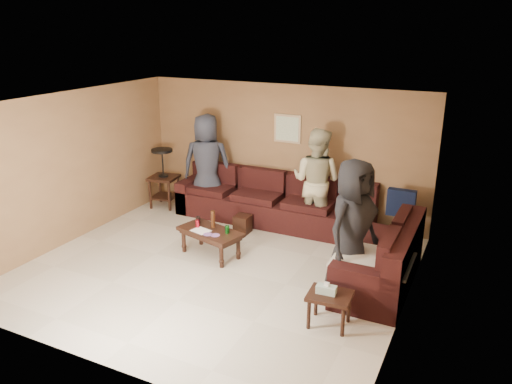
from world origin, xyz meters
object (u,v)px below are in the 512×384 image
Objects in this scene: coffee_table at (210,234)px; side_table_right at (329,298)px; person_middle at (316,181)px; person_right at (352,226)px; waste_bin at (243,224)px; sectional_sofa at (303,223)px; person_left at (207,164)px; end_table_left at (164,177)px.

coffee_table is 1.97× the size of side_table_right.
person_right is (1.11, -1.73, 0.01)m from person_middle.
waste_bin is 2.61m from person_right.
sectional_sofa is 0.79m from person_middle.
person_left is at bearing 5.90° from person_middle.
end_table_left reaches higher than side_table_right.
person_middle is at bearing 159.87° from person_left.
person_right is at bearing 132.61° from person_left.
person_right is at bearing -1.65° from coffee_table.
side_table_right is at bearing -24.63° from coffee_table.
coffee_table is 3.59× the size of waste_bin.
sectional_sofa is at bearing 6.56° from waste_bin.
person_left reaches higher than coffee_table.
person_right reaches higher than side_table_right.
person_middle is (-1.14, 2.71, 0.55)m from side_table_right.
person_left reaches higher than person_middle.
person_right reaches higher than waste_bin.
end_table_left reaches higher than waste_bin.
waste_bin is at bearing 129.90° from person_left.
person_left reaches higher than waste_bin.
side_table_right is 1.14m from person_right.
person_right reaches higher than person_middle.
coffee_table reaches higher than waste_bin.
waste_bin is 0.17× the size of person_right.
person_left is 1.03× the size of person_right.
person_right is (4.26, -1.60, 0.32)m from end_table_left.
person_middle is (3.15, 0.13, 0.31)m from end_table_left.
person_left is at bearing 149.70° from waste_bin.
sectional_sofa is 2.33m from person_left.
person_middle is (2.21, -0.01, -0.03)m from person_left.
person_right is (2.28, -0.07, 0.57)m from coffee_table.
sectional_sofa is at bearing 117.82° from side_table_right.
person_middle is at bearing 86.26° from sectional_sofa.
waste_bin is at bearing 35.37° from person_middle.
sectional_sofa is at bearing 92.50° from person_middle.
person_right is (-0.02, 0.99, 0.56)m from side_table_right.
waste_bin is at bearing 83.39° from person_right.
person_right is at bearing 91.22° from side_table_right.
person_left reaches higher than person_right.
end_table_left reaches higher than sectional_sofa.
end_table_left is at bearing 8.52° from person_middle.
sectional_sofa is 2.50× the size of person_middle.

